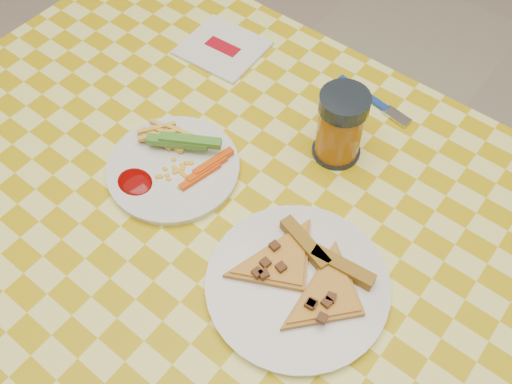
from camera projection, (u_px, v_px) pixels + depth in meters
ground at (249, 382)px, 1.47m from camera, size 8.00×8.00×0.00m
table at (245, 256)px, 0.91m from camera, size 1.28×0.88×0.76m
plate_left at (174, 169)px, 0.91m from camera, size 0.26×0.26×0.01m
plate_right at (297, 285)px, 0.79m from camera, size 0.29×0.29×0.01m
fries_veggies at (175, 154)px, 0.90m from camera, size 0.18×0.16×0.04m
pizza_slices at (305, 275)px, 0.79m from camera, size 0.23×0.20×0.02m
drink_glass at (340, 126)px, 0.88m from camera, size 0.08×0.08×0.13m
napkin at (223, 48)px, 1.07m from camera, size 0.15×0.14×0.01m
fork at (374, 101)px, 1.00m from camera, size 0.16×0.04×0.01m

